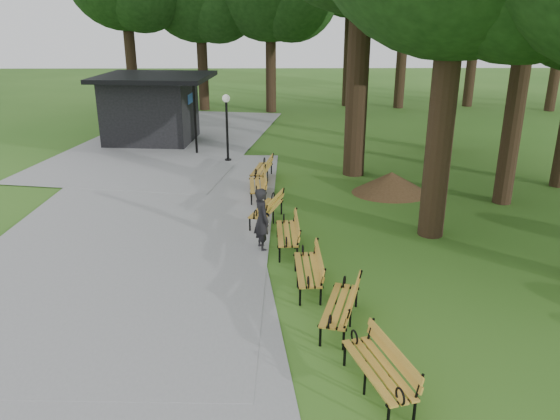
{
  "coord_description": "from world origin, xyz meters",
  "views": [
    {
      "loc": [
        -0.0,
        -12.29,
        5.93
      ],
      "look_at": [
        0.18,
        1.0,
        1.1
      ],
      "focal_mm": 35.18,
      "sensor_mm": 36.0,
      "label": 1
    }
  ],
  "objects_px": {
    "person": "(262,219)",
    "bench_5": "(257,185)",
    "bench_2": "(308,270)",
    "bench_4": "(266,209)",
    "kiosk": "(151,109)",
    "lamp_post": "(227,113)",
    "bench_1": "(340,306)",
    "bench_6": "(262,169)",
    "dirt_mound": "(391,183)",
    "bench_0": "(378,369)",
    "bench_3": "(287,234)"
  },
  "relations": [
    {
      "from": "person",
      "to": "dirt_mound",
      "type": "distance_m",
      "value": 6.44
    },
    {
      "from": "bench_1",
      "to": "bench_6",
      "type": "xyz_separation_m",
      "value": [
        -1.73,
        9.98,
        0.0
      ]
    },
    {
      "from": "bench_3",
      "to": "bench_6",
      "type": "xyz_separation_m",
      "value": [
        -0.78,
        6.22,
        0.0
      ]
    },
    {
      "from": "bench_1",
      "to": "bench_2",
      "type": "xyz_separation_m",
      "value": [
        -0.54,
        1.62,
        0.0
      ]
    },
    {
      "from": "lamp_post",
      "to": "bench_1",
      "type": "height_order",
      "value": "lamp_post"
    },
    {
      "from": "person",
      "to": "bench_4",
      "type": "distance_m",
      "value": 1.98
    },
    {
      "from": "bench_4",
      "to": "bench_6",
      "type": "bearing_deg",
      "value": -159.3
    },
    {
      "from": "lamp_post",
      "to": "kiosk",
      "type": "bearing_deg",
      "value": 136.06
    },
    {
      "from": "person",
      "to": "bench_2",
      "type": "bearing_deg",
      "value": -174.22
    },
    {
      "from": "bench_0",
      "to": "bench_5",
      "type": "bearing_deg",
      "value": 176.14
    },
    {
      "from": "bench_0",
      "to": "bench_6",
      "type": "bearing_deg",
      "value": 173.69
    },
    {
      "from": "bench_5",
      "to": "bench_6",
      "type": "bearing_deg",
      "value": 173.82
    },
    {
      "from": "bench_1",
      "to": "bench_6",
      "type": "relative_size",
      "value": 1.0
    },
    {
      "from": "dirt_mound",
      "to": "bench_0",
      "type": "height_order",
      "value": "bench_0"
    },
    {
      "from": "dirt_mound",
      "to": "bench_0",
      "type": "bearing_deg",
      "value": -102.74
    },
    {
      "from": "kiosk",
      "to": "bench_3",
      "type": "distance_m",
      "value": 14.25
    },
    {
      "from": "lamp_post",
      "to": "bench_4",
      "type": "bearing_deg",
      "value": -76.77
    },
    {
      "from": "bench_0",
      "to": "bench_1",
      "type": "relative_size",
      "value": 1.0
    },
    {
      "from": "bench_3",
      "to": "dirt_mound",
      "type": "bearing_deg",
      "value": 140.68
    },
    {
      "from": "lamp_post",
      "to": "bench_1",
      "type": "bearing_deg",
      "value": -76.02
    },
    {
      "from": "person",
      "to": "bench_4",
      "type": "relative_size",
      "value": 0.89
    },
    {
      "from": "bench_1",
      "to": "dirt_mound",
      "type": "bearing_deg",
      "value": 178.33
    },
    {
      "from": "dirt_mound",
      "to": "bench_2",
      "type": "bearing_deg",
      "value": -115.73
    },
    {
      "from": "bench_2",
      "to": "bench_6",
      "type": "height_order",
      "value": "same"
    },
    {
      "from": "person",
      "to": "lamp_post",
      "type": "distance_m",
      "value": 9.27
    },
    {
      "from": "bench_2",
      "to": "bench_4",
      "type": "distance_m",
      "value": 4.18
    },
    {
      "from": "bench_2",
      "to": "bench_3",
      "type": "height_order",
      "value": "same"
    },
    {
      "from": "bench_1",
      "to": "bench_0",
      "type": "bearing_deg",
      "value": 26.85
    },
    {
      "from": "kiosk",
      "to": "bench_2",
      "type": "xyz_separation_m",
      "value": [
        6.55,
        -14.95,
        -1.15
      ]
    },
    {
      "from": "dirt_mound",
      "to": "lamp_post",
      "type": "bearing_deg",
      "value": 143.89
    },
    {
      "from": "kiosk",
      "to": "bench_5",
      "type": "height_order",
      "value": "kiosk"
    },
    {
      "from": "bench_3",
      "to": "bench_0",
      "type": "bearing_deg",
      "value": 11.84
    },
    {
      "from": "lamp_post",
      "to": "bench_1",
      "type": "xyz_separation_m",
      "value": [
        3.19,
        -12.81,
        -1.59
      ]
    },
    {
      "from": "bench_4",
      "to": "bench_6",
      "type": "relative_size",
      "value": 1.0
    },
    {
      "from": "kiosk",
      "to": "bench_4",
      "type": "height_order",
      "value": "kiosk"
    },
    {
      "from": "bench_4",
      "to": "bench_6",
      "type": "height_order",
      "value": "same"
    },
    {
      "from": "kiosk",
      "to": "bench_5",
      "type": "relative_size",
      "value": 2.67
    },
    {
      "from": "lamp_post",
      "to": "bench_0",
      "type": "relative_size",
      "value": 1.46
    },
    {
      "from": "bench_2",
      "to": "bench_1",
      "type": "bearing_deg",
      "value": 17.52
    },
    {
      "from": "person",
      "to": "bench_5",
      "type": "relative_size",
      "value": 0.89
    },
    {
      "from": "lamp_post",
      "to": "bench_5",
      "type": "relative_size",
      "value": 1.46
    },
    {
      "from": "bench_1",
      "to": "bench_6",
      "type": "distance_m",
      "value": 10.13
    },
    {
      "from": "bench_0",
      "to": "bench_4",
      "type": "bearing_deg",
      "value": 177.51
    },
    {
      "from": "kiosk",
      "to": "dirt_mound",
      "type": "distance_m",
      "value": 12.81
    },
    {
      "from": "person",
      "to": "bench_6",
      "type": "relative_size",
      "value": 0.89
    },
    {
      "from": "bench_5",
      "to": "bench_1",
      "type": "bearing_deg",
      "value": 9.75
    },
    {
      "from": "bench_6",
      "to": "bench_2",
      "type": "bearing_deg",
      "value": 18.04
    },
    {
      "from": "person",
      "to": "kiosk",
      "type": "xyz_separation_m",
      "value": [
        -5.49,
        12.82,
        0.74
      ]
    },
    {
      "from": "lamp_post",
      "to": "bench_3",
      "type": "xyz_separation_m",
      "value": [
        2.24,
        -9.05,
        -1.59
      ]
    },
    {
      "from": "lamp_post",
      "to": "bench_0",
      "type": "xyz_separation_m",
      "value": [
        3.57,
        -14.86,
        -1.59
      ]
    }
  ]
}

